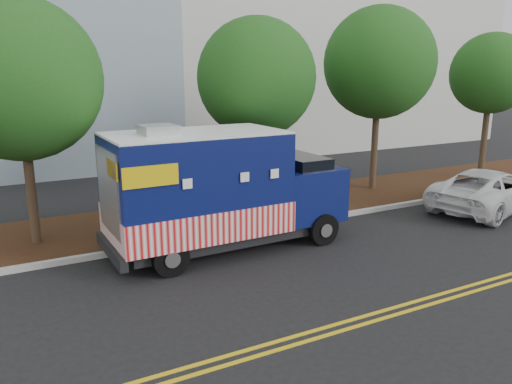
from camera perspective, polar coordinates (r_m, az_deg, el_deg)
ground at (r=14.16m, az=1.50°, el=-6.31°), size 120.00×120.00×0.00m
curb at (r=15.30m, az=-1.08°, el=-4.45°), size 120.00×0.18×0.15m
mulch_strip at (r=17.12m, az=-4.28°, el=-2.49°), size 120.00×4.00×0.15m
centerline_near at (r=10.84m, az=13.48°, el=-13.30°), size 120.00×0.10×0.01m
centerline_far at (r=10.67m, az=14.39°, el=-13.80°), size 120.00×0.10×0.01m
tree_a at (r=14.63m, az=-25.48°, el=11.54°), size 4.27×4.27×6.77m
tree_b at (r=17.06m, az=0.05°, el=12.89°), size 3.99×3.99×6.60m
tree_c at (r=20.41m, az=13.90°, el=14.10°), size 4.29×4.29×7.26m
tree_d at (r=24.01m, az=25.29°, el=12.12°), size 3.41×3.41×6.41m
sign_post at (r=14.47m, az=-13.96°, el=-1.30°), size 0.06×0.06×2.40m
food_truck at (r=13.58m, az=-4.48°, el=-0.16°), size 6.78×2.71×3.54m
white_car at (r=19.48m, az=25.06°, el=0.23°), size 5.68×3.58×1.46m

